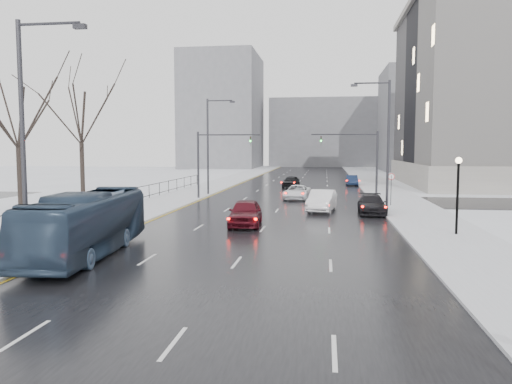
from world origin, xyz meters
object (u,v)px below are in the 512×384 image
at_px(streetlight_r_mid, 385,139).
at_px(sedan_right_far, 372,204).
at_px(sedan_right_near, 322,201).
at_px(lamppost_r_mid, 458,184).
at_px(sedan_right_cross, 297,192).
at_px(mast_signal_left, 209,157).
at_px(sedan_right_distant, 352,180).
at_px(tree_park_d, 22,217).
at_px(bus, 87,224).
at_px(streetlight_l_near, 28,131).
at_px(sedan_center_far, 291,182).
at_px(tree_park_e, 83,202).
at_px(no_uturn_sign, 391,180).
at_px(mast_signal_right, 365,157).
at_px(streetlight_l_far, 210,142).
at_px(sedan_center_near, 245,213).

relative_size(streetlight_r_mid, sedan_right_far, 2.06).
bearing_deg(sedan_right_near, lamppost_r_mid, -45.18).
bearing_deg(sedan_right_cross, mast_signal_left, -168.67).
relative_size(streetlight_r_mid, sedan_right_distant, 2.45).
distance_m(tree_park_d, bus, 15.84).
distance_m(streetlight_l_near, sedan_right_near, 23.63).
relative_size(streetlight_l_near, sedan_center_far, 2.34).
relative_size(lamppost_r_mid, bus, 0.41).
height_order(tree_park_e, lamppost_r_mid, tree_park_e).
bearing_deg(no_uturn_sign, tree_park_d, -159.68).
relative_size(tree_park_d, lamppost_r_mid, 2.92).
bearing_deg(sedan_right_cross, tree_park_d, -136.63).
relative_size(streetlight_r_mid, mast_signal_right, 1.54).
bearing_deg(mast_signal_left, sedan_right_far, -31.60).
bearing_deg(tree_park_e, sedan_right_distant, 43.24).
xyz_separation_m(mast_signal_left, no_uturn_sign, (16.53, -4.00, -1.81)).
xyz_separation_m(mast_signal_left, sedan_center_far, (6.83, 15.36, -3.34)).
distance_m(tree_park_d, streetlight_l_far, 21.17).
bearing_deg(tree_park_d, sedan_right_cross, 38.32).
height_order(streetlight_l_far, sedan_right_near, streetlight_l_far).
bearing_deg(streetlight_r_mid, bus, -130.92).
bearing_deg(mast_signal_left, sedan_center_near, -69.02).
xyz_separation_m(tree_park_d, sedan_right_near, (21.30, 5.99, 0.87)).
bearing_deg(streetlight_l_near, mast_signal_right, 61.04).
bearing_deg(sedan_center_far, tree_park_e, -125.07).
bearing_deg(tree_park_d, sedan_center_near, -6.37).
bearing_deg(streetlight_l_far, mast_signal_left, -78.13).
xyz_separation_m(tree_park_d, sedan_center_far, (17.30, 29.35, 0.77)).
relative_size(mast_signal_left, sedan_center_far, 1.52).
height_order(streetlight_l_near, no_uturn_sign, streetlight_l_near).
distance_m(streetlight_r_mid, sedan_right_near, 6.66).
relative_size(mast_signal_right, mast_signal_left, 1.00).
relative_size(streetlight_l_near, sedan_right_cross, 2.04).
bearing_deg(streetlight_r_mid, sedan_center_far, 110.36).
bearing_deg(tree_park_e, bus, -62.48).
relative_size(sedan_center_far, sedan_right_distant, 1.05).
height_order(streetlight_l_near, streetlight_l_far, same).
distance_m(mast_signal_right, bus, 29.36).
xyz_separation_m(sedan_right_far, sedan_center_far, (-7.70, 24.29, 0.02)).
xyz_separation_m(tree_park_e, streetlight_l_near, (10.03, -24.00, 5.62)).
distance_m(mast_signal_right, sedan_right_cross, 7.16).
distance_m(tree_park_d, tree_park_e, 10.01).
bearing_deg(streetlight_r_mid, lamppost_r_mid, -74.18).
height_order(streetlight_r_mid, mast_signal_left, streetlight_r_mid).
bearing_deg(sedan_right_distant, sedan_center_near, -104.94).
xyz_separation_m(tree_park_d, no_uturn_sign, (27.00, 10.00, 2.30)).
bearing_deg(sedan_right_cross, sedan_center_near, -92.87).
xyz_separation_m(sedan_right_cross, sedan_right_distant, (6.12, 18.96, -0.01)).
distance_m(streetlight_r_mid, streetlight_l_near, 25.82).
bearing_deg(tree_park_e, streetlight_l_near, -67.31).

